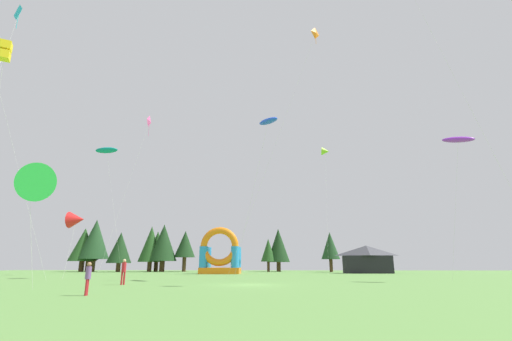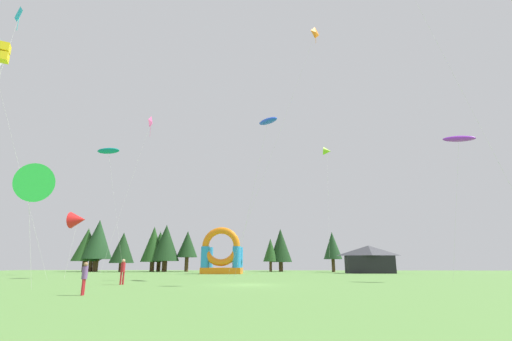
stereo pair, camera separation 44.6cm
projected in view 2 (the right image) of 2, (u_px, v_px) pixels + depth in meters
The scene contains 26 objects.
ground_plane at pixel (249, 285), 26.14m from camera, with size 120.00×120.00×0.00m, color #5B8C42.
kite_blue_parafoil at pixel (268, 121), 37.06m from camera, with size 5.16×6.92×16.29m.
kite_pink_diamond at pixel (151, 123), 55.28m from camera, with size 4.14×4.31×23.22m.
kite_orange_diamond at pixel (315, 35), 39.97m from camera, with size 10.02×0.90×26.90m.
kite_red_delta at pixel (78, 220), 39.50m from camera, with size 1.75×2.28×7.09m.
kite_teal_parafoil at pixel (108, 151), 52.49m from camera, with size 5.04×2.07×18.14m.
kite_yellow_box at pixel (3, 53), 21.51m from camera, with size 2.03×3.41×14.31m.
kite_purple_parafoil at pixel (459, 139), 33.58m from camera, with size 3.12×2.47×13.36m.
kite_green_delta at pixel (28, 181), 22.59m from camera, with size 3.52×3.45×7.94m.
kite_lime_delta at pixel (327, 151), 61.29m from camera, with size 2.30×7.33×20.83m.
kite_cyan_diamond at pixel (20, 17), 32.14m from camera, with size 1.50×4.58×23.55m.
person_far_side at pixel (123, 269), 26.81m from camera, with size 0.44×0.44×1.84m.
person_midfield at pixel (85, 275), 17.81m from camera, with size 0.31×0.31×1.58m.
inflatable_blue_arch at pixel (222, 257), 55.32m from camera, with size 6.08×4.53×6.96m.
festival_tent at pixel (369, 259), 58.16m from camera, with size 7.42×3.08×4.38m.
tree_row_0 at pixel (87, 245), 71.27m from camera, with size 5.31×5.31×8.38m.
tree_row_1 at pixel (92, 248), 70.83m from camera, with size 3.81×3.81×6.96m.
tree_row_2 at pixel (98, 239), 71.33m from camera, with size 5.78×5.78×10.03m.
tree_row_3 at pixel (123, 248), 68.95m from camera, with size 4.54×4.54×7.36m.
tree_row_4 at pixel (154, 244), 70.84m from camera, with size 4.59×4.59×8.67m.
tree_row_5 at pixel (160, 246), 71.98m from camera, with size 4.30×4.30×7.81m.
tree_row_6 at pixel (166, 243), 70.69m from camera, with size 5.42×5.42×9.02m.
tree_row_7 at pixel (187, 244), 71.34m from camera, with size 4.07×4.07×7.81m.
tree_row_8 at pixel (270, 250), 70.56m from camera, with size 2.89×2.89×6.30m.
tree_row_9 at pixel (281, 245), 71.68m from camera, with size 4.47×4.47×8.33m.
tree_row_10 at pixel (332, 246), 67.31m from camera, with size 3.41×3.41×7.30m.
Camera 2 is at (2.06, -27.31, 1.50)m, focal length 25.29 mm.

